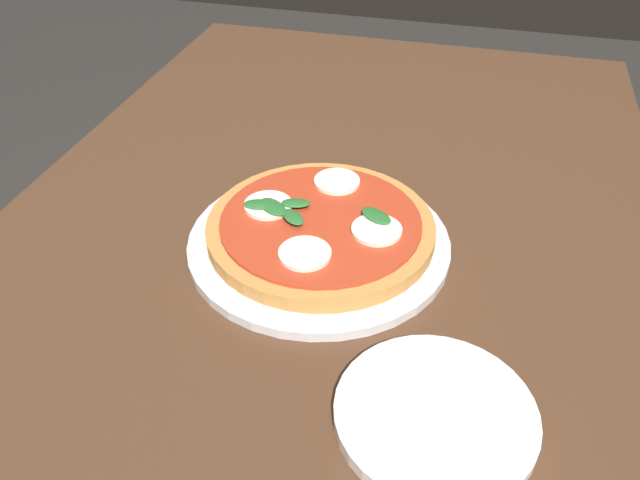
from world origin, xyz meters
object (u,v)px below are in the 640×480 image
at_px(dining_table, 310,331).
at_px(plate_white, 435,415).
at_px(pizza, 320,227).
at_px(serving_tray, 320,243).

xyz_separation_m(dining_table, plate_white, (-0.17, -0.16, 0.11)).
bearing_deg(dining_table, pizza, 0.57).
distance_m(dining_table, serving_tray, 0.12).
relative_size(serving_tray, plate_white, 1.72).
distance_m(dining_table, plate_white, 0.26).
bearing_deg(plate_white, serving_tray, 37.19).
bearing_deg(plate_white, pizza, 36.45).
height_order(pizza, plate_white, pizza).
bearing_deg(serving_tray, dining_table, 178.30).
bearing_deg(serving_tray, plate_white, -142.81).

